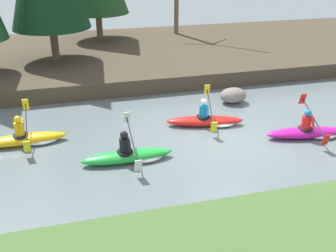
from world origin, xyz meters
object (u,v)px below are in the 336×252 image
(kayaker_middle, at_px, (208,120))
(kayaker_trailing, at_px, (131,155))
(kayaker_lead, at_px, (309,132))
(kayaker_far_back, at_px, (27,138))
(boulder_midstream, at_px, (233,95))

(kayaker_middle, bearing_deg, kayaker_trailing, -137.76)
(kayaker_lead, distance_m, kayaker_middle, 3.43)
(kayaker_middle, xyz_separation_m, kayaker_trailing, (-3.07, -1.77, 0.00))
(kayaker_middle, distance_m, kayaker_trailing, 3.55)
(kayaker_far_back, bearing_deg, kayaker_middle, -3.31)
(kayaker_middle, bearing_deg, boulder_midstream, 58.33)
(kayaker_middle, relative_size, kayaker_far_back, 1.00)
(kayaker_trailing, height_order, boulder_midstream, kayaker_trailing)
(kayaker_lead, xyz_separation_m, boulder_midstream, (-1.23, 3.53, 0.11))
(kayaker_lead, distance_m, kayaker_trailing, 6.02)
(kayaker_trailing, bearing_deg, kayaker_lead, 0.78)
(kayaker_lead, xyz_separation_m, kayaker_far_back, (-9.08, 1.89, 0.00))
(boulder_midstream, bearing_deg, kayaker_lead, -70.75)
(kayaker_far_back, bearing_deg, kayaker_trailing, -34.08)
(kayaker_middle, distance_m, kayaker_far_back, 6.13)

